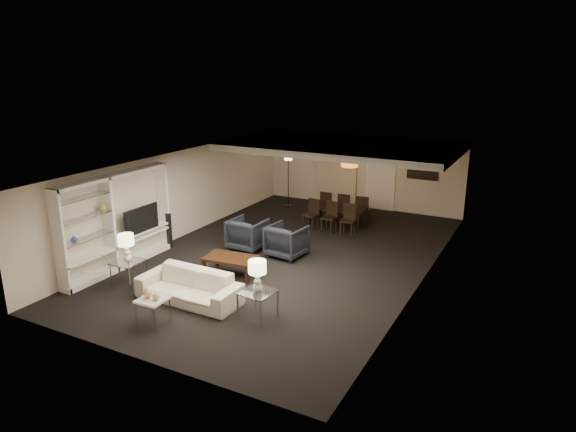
{
  "coord_description": "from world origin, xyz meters",
  "views": [
    {
      "loc": [
        5.85,
        -11.14,
        4.87
      ],
      "look_at": [
        0.0,
        0.0,
        1.1
      ],
      "focal_mm": 32.0,
      "sensor_mm": 36.0,
      "label": 1
    }
  ],
  "objects_px": {
    "chair_nr": "(348,220)",
    "chair_fm": "(345,207)",
    "table_lamp_right": "(257,276)",
    "dining_table": "(337,216)",
    "sofa": "(189,286)",
    "coffee_table": "(231,266)",
    "armchair_left": "(248,234)",
    "chair_nl": "(311,214)",
    "marble_table": "(153,311)",
    "side_table_right": "(258,305)",
    "vase_amber": "(103,207)",
    "table_lamp_left": "(127,248)",
    "side_table_left": "(129,273)",
    "armchair_right": "(287,241)",
    "pendant_light": "(350,163)",
    "chair_fr": "(363,209)",
    "floor_speaker": "(169,231)",
    "chair_fl": "(328,204)",
    "television": "(138,219)",
    "vase_blue": "(74,239)",
    "chair_nm": "(329,217)",
    "floor_lamp": "(288,180)"
  },
  "relations": [
    {
      "from": "coffee_table",
      "to": "armchair_left",
      "type": "bearing_deg",
      "value": 109.44
    },
    {
      "from": "armchair_right",
      "to": "chair_nm",
      "type": "distance_m",
      "value": 2.4
    },
    {
      "from": "armchair_right",
      "to": "floor_speaker",
      "type": "relative_size",
      "value": 0.94
    },
    {
      "from": "armchair_right",
      "to": "floor_speaker",
      "type": "xyz_separation_m",
      "value": [
        -3.13,
        -0.93,
        0.07
      ]
    },
    {
      "from": "chair_nr",
      "to": "chair_nm",
      "type": "bearing_deg",
      "value": 174.83
    },
    {
      "from": "table_lamp_right",
      "to": "vase_blue",
      "type": "relative_size",
      "value": 3.96
    },
    {
      "from": "table_lamp_right",
      "to": "marble_table",
      "type": "height_order",
      "value": "table_lamp_right"
    },
    {
      "from": "side_table_right",
      "to": "chair_nr",
      "type": "relative_size",
      "value": 0.69
    },
    {
      "from": "chair_nm",
      "to": "chair_fm",
      "type": "xyz_separation_m",
      "value": [
        -0.0,
        1.3,
        0.0
      ]
    },
    {
      "from": "chair_nl",
      "to": "armchair_left",
      "type": "bearing_deg",
      "value": -100.51
    },
    {
      "from": "armchair_right",
      "to": "television",
      "type": "xyz_separation_m",
      "value": [
        -3.25,
        -1.92,
        0.65
      ]
    },
    {
      "from": "pendant_light",
      "to": "side_table_left",
      "type": "distance_m",
      "value": 7.48
    },
    {
      "from": "dining_table",
      "to": "chair_fr",
      "type": "relative_size",
      "value": 1.92
    },
    {
      "from": "sofa",
      "to": "side_table_left",
      "type": "distance_m",
      "value": 1.7
    },
    {
      "from": "table_lamp_right",
      "to": "dining_table",
      "type": "height_order",
      "value": "table_lamp_right"
    },
    {
      "from": "chair_nr",
      "to": "chair_fm",
      "type": "distance_m",
      "value": 1.43
    },
    {
      "from": "table_lamp_right",
      "to": "vase_amber",
      "type": "bearing_deg",
      "value": 175.74
    },
    {
      "from": "chair_fl",
      "to": "chair_fr",
      "type": "height_order",
      "value": "same"
    },
    {
      "from": "side_table_right",
      "to": "dining_table",
      "type": "relative_size",
      "value": 0.36
    },
    {
      "from": "vase_amber",
      "to": "floor_speaker",
      "type": "relative_size",
      "value": 0.17
    },
    {
      "from": "side_table_right",
      "to": "table_lamp_right",
      "type": "height_order",
      "value": "table_lamp_right"
    },
    {
      "from": "marble_table",
      "to": "television",
      "type": "xyz_separation_m",
      "value": [
        -2.65,
        2.48,
        0.82
      ]
    },
    {
      "from": "table_lamp_right",
      "to": "armchair_right",
      "type": "bearing_deg",
      "value": 108.43
    },
    {
      "from": "marble_table",
      "to": "dining_table",
      "type": "bearing_deg",
      "value": 84.12
    },
    {
      "from": "side_table_right",
      "to": "floor_speaker",
      "type": "bearing_deg",
      "value": 150.71
    },
    {
      "from": "chair_nm",
      "to": "armchair_left",
      "type": "bearing_deg",
      "value": -114.8
    },
    {
      "from": "vase_amber",
      "to": "chair_nr",
      "type": "height_order",
      "value": "vase_amber"
    },
    {
      "from": "armchair_right",
      "to": "chair_fl",
      "type": "height_order",
      "value": "chair_fl"
    },
    {
      "from": "floor_speaker",
      "to": "chair_fl",
      "type": "bearing_deg",
      "value": 64.79
    },
    {
      "from": "armchair_left",
      "to": "side_table_left",
      "type": "bearing_deg",
      "value": 72.96
    },
    {
      "from": "chair_fr",
      "to": "side_table_right",
      "type": "bearing_deg",
      "value": 84.82
    },
    {
      "from": "pendant_light",
      "to": "armchair_right",
      "type": "relative_size",
      "value": 0.56
    },
    {
      "from": "armchair_right",
      "to": "side_table_left",
      "type": "xyz_separation_m",
      "value": [
        -2.3,
        -3.3,
        -0.13
      ]
    },
    {
      "from": "side_table_left",
      "to": "table_lamp_right",
      "type": "xyz_separation_m",
      "value": [
        3.4,
        0.0,
        0.61
      ]
    },
    {
      "from": "armchair_left",
      "to": "chair_nl",
      "type": "relative_size",
      "value": 1.03
    },
    {
      "from": "coffee_table",
      "to": "side_table_right",
      "type": "distance_m",
      "value": 2.34
    },
    {
      "from": "sofa",
      "to": "chair_nl",
      "type": "relative_size",
      "value": 2.52
    },
    {
      "from": "vase_amber",
      "to": "floor_lamp",
      "type": "xyz_separation_m",
      "value": [
        1.03,
        7.35,
        -0.7
      ]
    },
    {
      "from": "pendant_light",
      "to": "marble_table",
      "type": "relative_size",
      "value": 1.0
    },
    {
      "from": "television",
      "to": "dining_table",
      "type": "relative_size",
      "value": 0.66
    },
    {
      "from": "vase_amber",
      "to": "table_lamp_left",
      "type": "bearing_deg",
      "value": -18.49
    },
    {
      "from": "vase_blue",
      "to": "dining_table",
      "type": "xyz_separation_m",
      "value": [
        3.44,
        6.91,
        -0.84
      ]
    },
    {
      "from": "sofa",
      "to": "coffee_table",
      "type": "xyz_separation_m",
      "value": [
        0.0,
        1.6,
        -0.11
      ]
    },
    {
      "from": "coffee_table",
      "to": "chair_fm",
      "type": "xyz_separation_m",
      "value": [
        0.77,
        5.39,
        0.23
      ]
    },
    {
      "from": "chair_fl",
      "to": "side_table_left",
      "type": "bearing_deg",
      "value": 75.63
    },
    {
      "from": "floor_speaker",
      "to": "pendant_light",
      "type": "bearing_deg",
      "value": 57.04
    },
    {
      "from": "table_lamp_left",
      "to": "chair_fl",
      "type": "relative_size",
      "value": 0.72
    },
    {
      "from": "armchair_left",
      "to": "armchair_right",
      "type": "bearing_deg",
      "value": -178.61
    },
    {
      "from": "dining_table",
      "to": "side_table_right",
      "type": "bearing_deg",
      "value": -83.51
    },
    {
      "from": "side_table_left",
      "to": "chair_fr",
      "type": "distance_m",
      "value": 7.64
    }
  ]
}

